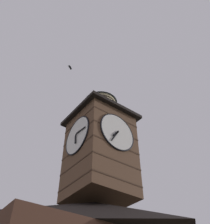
# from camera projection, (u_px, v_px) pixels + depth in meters

# --- Properties ---
(clock_tower) EXTENTS (4.58, 4.58, 9.68)m
(clock_tower) POSITION_uv_depth(u_px,v_px,m) (100.00, 146.00, 18.88)
(clock_tower) COLOR brown
(clock_tower) RESTS_ON building_main
(flying_bird_high) EXTENTS (0.58, 0.44, 0.14)m
(flying_bird_high) POSITION_uv_depth(u_px,v_px,m) (70.00, 67.00, 27.41)
(flying_bird_high) COLOR black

